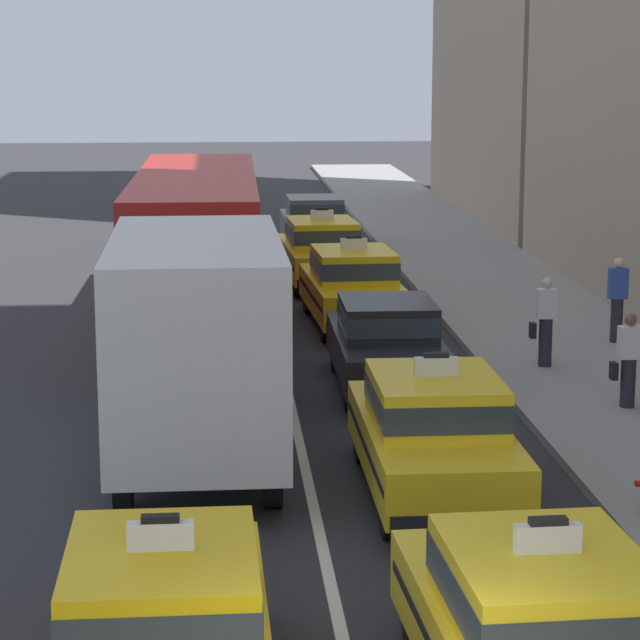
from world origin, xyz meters
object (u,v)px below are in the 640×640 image
at_px(taxi_left_nearest, 163,632).
at_px(taxi_right_nearest, 541,635).
at_px(box_truck_left_second, 197,335).
at_px(pedestrian_mid_block, 545,322).
at_px(taxi_right_second, 434,432).
at_px(taxi_right_fourth, 353,286).
at_px(sedan_right_third, 387,342).
at_px(bus_left_third, 197,239).
at_px(pedestrian_near_crosswalk, 628,361).
at_px(sedan_right_sixth, 314,221).
at_px(taxi_right_fifth, 321,250).
at_px(pedestrian_by_storefront, 617,299).

xyz_separation_m(taxi_left_nearest, taxi_right_nearest, (3.21, -0.31, 0.00)).
bearing_deg(box_truck_left_second, pedestrian_mid_block, 36.49).
xyz_separation_m(box_truck_left_second, taxi_right_second, (3.09, -2.11, -0.90)).
bearing_deg(taxi_right_fourth, box_truck_left_second, -109.04).
height_order(taxi_left_nearest, sedan_right_third, taxi_left_nearest).
bearing_deg(taxi_right_second, taxi_right_nearest, -90.76).
xyz_separation_m(bus_left_third, taxi_right_nearest, (3.13, -18.16, -0.94)).
distance_m(pedestrian_near_crosswalk, pedestrian_mid_block, 3.01).
xyz_separation_m(box_truck_left_second, bus_left_third, (-0.12, 9.78, 0.04)).
bearing_deg(sedan_right_sixth, box_truck_left_second, -98.79).
height_order(taxi_left_nearest, sedan_right_sixth, taxi_left_nearest).
distance_m(sedan_right_sixth, pedestrian_near_crosswalk, 19.18).
distance_m(taxi_right_nearest, pedestrian_near_crosswalk, 10.71).
xyz_separation_m(taxi_right_fourth, taxi_right_fifth, (-0.27, 5.19, 0.00)).
distance_m(taxi_left_nearest, taxi_right_fourth, 17.57).
xyz_separation_m(taxi_right_fifth, pedestrian_mid_block, (3.29, -9.79, 0.08)).
relative_size(bus_left_third, taxi_right_fourth, 2.42).
relative_size(sedan_right_third, pedestrian_near_crosswalk, 2.82).
bearing_deg(pedestrian_near_crosswalk, bus_left_third, 130.42).
relative_size(taxi_right_fifth, sedan_right_sixth, 1.07).
xyz_separation_m(taxi_left_nearest, pedestrian_near_crosswalk, (7.02, 9.70, 0.03)).
distance_m(taxi_left_nearest, bus_left_third, 17.87).
relative_size(taxi_right_fourth, pedestrian_near_crosswalk, 3.03).
bearing_deg(taxi_right_second, pedestrian_by_storefront, 59.87).
bearing_deg(bus_left_third, taxi_left_nearest, -90.25).
relative_size(taxi_right_fourth, taxi_right_fifth, 1.00).
bearing_deg(taxi_right_fifth, pedestrian_mid_block, -71.43).
bearing_deg(taxi_right_fourth, bus_left_third, 169.57).
bearing_deg(taxi_right_fourth, sedan_right_sixth, 90.01).
height_order(taxi_right_nearest, taxi_right_second, same).
relative_size(taxi_right_nearest, pedestrian_by_storefront, 2.77).
distance_m(taxi_left_nearest, pedestrian_mid_block, 14.17).
height_order(taxi_left_nearest, taxi_right_second, same).
xyz_separation_m(sedan_right_third, sedan_right_sixth, (-0.03, 16.83, 0.00)).
bearing_deg(pedestrian_mid_block, sedan_right_sixth, 100.78).
bearing_deg(box_truck_left_second, pedestrian_near_crosswalk, 13.50).
height_order(sedan_right_sixth, pedestrian_near_crosswalk, pedestrian_near_crosswalk).
height_order(taxi_right_nearest, taxi_right_fifth, same).
bearing_deg(pedestrian_near_crosswalk, sedan_right_third, 151.12).
height_order(taxi_left_nearest, pedestrian_mid_block, taxi_left_nearest).
distance_m(taxi_left_nearest, sedan_right_third, 12.18).
distance_m(sedan_right_third, pedestrian_near_crosswalk, 4.14).
distance_m(taxi_right_nearest, taxi_right_fifth, 22.74).
bearing_deg(box_truck_left_second, taxi_left_nearest, -91.43).
xyz_separation_m(pedestrian_near_crosswalk, pedestrian_by_storefront, (1.27, 4.87, 0.09)).
xyz_separation_m(taxi_right_second, taxi_right_fifth, (-0.19, 16.47, 0.00)).
height_order(box_truck_left_second, pedestrian_by_storefront, box_truck_left_second).
xyz_separation_m(taxi_right_nearest, pedestrian_by_storefront, (5.08, 14.87, 0.12)).
distance_m(bus_left_third, taxi_right_nearest, 18.45).
xyz_separation_m(bus_left_third, taxi_right_fourth, (3.29, -0.61, -0.94)).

